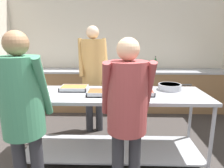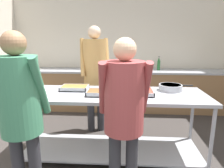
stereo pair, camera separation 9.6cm
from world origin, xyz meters
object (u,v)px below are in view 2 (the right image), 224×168
at_px(serving_tray_greens, 75,88).
at_px(guest_serving_right, 124,106).
at_px(serving_tray_roast, 137,92).
at_px(water_bottle, 159,64).
at_px(guest_serving_left, 20,105).
at_px(cook_behind_counter, 95,68).
at_px(plate_stack, 42,91).
at_px(sauce_pan, 171,87).
at_px(serving_tray_vegetables, 102,93).

height_order(serving_tray_greens, guest_serving_right, guest_serving_right).
distance_m(serving_tray_roast, water_bottle, 2.11).
distance_m(guest_serving_left, cook_behind_counter, 1.71).
xyz_separation_m(guest_serving_right, water_bottle, (0.75, 2.70, 0.06)).
bearing_deg(water_bottle, serving_tray_roast, -106.43).
distance_m(plate_stack, serving_tray_greens, 0.43).
relative_size(plate_stack, sauce_pan, 0.62).
relative_size(serving_tray_greens, serving_tray_roast, 0.88).
distance_m(serving_tray_roast, guest_serving_left, 1.37).
distance_m(serving_tray_vegetables, cook_behind_counter, 0.93).
relative_size(serving_tray_vegetables, water_bottle, 1.25).
bearing_deg(sauce_pan, serving_tray_greens, -177.79).
bearing_deg(guest_serving_left, plate_stack, 99.03).
bearing_deg(sauce_pan, cook_behind_counter, 151.67).
height_order(guest_serving_left, water_bottle, guest_serving_left).
height_order(serving_tray_greens, sauce_pan, sauce_pan).
distance_m(plate_stack, water_bottle, 2.77).
height_order(sauce_pan, water_bottle, water_bottle).
bearing_deg(serving_tray_vegetables, water_bottle, 63.68).
relative_size(serving_tray_vegetables, guest_serving_right, 0.24).
distance_m(serving_tray_vegetables, guest_serving_left, 1.01).
distance_m(serving_tray_greens, guest_serving_left, 1.03).
height_order(serving_tray_vegetables, guest_serving_left, guest_serving_left).
xyz_separation_m(sauce_pan, guest_serving_left, (-1.55, -1.05, 0.07)).
relative_size(guest_serving_right, cook_behind_counter, 0.90).
relative_size(serving_tray_vegetables, serving_tray_roast, 0.92).
distance_m(plate_stack, guest_serving_left, 0.77).
bearing_deg(serving_tray_greens, guest_serving_right, -50.93).
distance_m(serving_tray_roast, sauce_pan, 0.52).
height_order(plate_stack, serving_tray_roast, plate_stack).
bearing_deg(cook_behind_counter, serving_tray_vegetables, -75.98).
height_order(serving_tray_roast, guest_serving_left, guest_serving_left).
bearing_deg(sauce_pan, serving_tray_roast, -155.79).
bearing_deg(guest_serving_left, serving_tray_vegetables, 50.20).
relative_size(serving_tray_greens, guest_serving_left, 0.22).
bearing_deg(serving_tray_roast, serving_tray_vegetables, -171.58).
height_order(plate_stack, serving_tray_greens, plate_stack).
xyz_separation_m(serving_tray_greens, serving_tray_roast, (0.84, -0.16, 0.00)).
bearing_deg(serving_tray_vegetables, guest_serving_right, -65.87).
height_order(serving_tray_roast, guest_serving_right, guest_serving_right).
relative_size(plate_stack, serving_tray_greens, 0.76).
height_order(serving_tray_greens, guest_serving_left, guest_serving_left).
xyz_separation_m(serving_tray_roast, guest_serving_left, (-1.08, -0.84, 0.09)).
xyz_separation_m(serving_tray_greens, cook_behind_counter, (0.19, 0.66, 0.18)).
bearing_deg(guest_serving_left, water_bottle, 59.60).
bearing_deg(guest_serving_right, serving_tray_roast, 77.17).
height_order(plate_stack, cook_behind_counter, cook_behind_counter).
bearing_deg(guest_serving_left, guest_serving_right, 9.45).
bearing_deg(guest_serving_right, cook_behind_counter, 108.35).
relative_size(serving_tray_greens, serving_tray_vegetables, 0.95).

